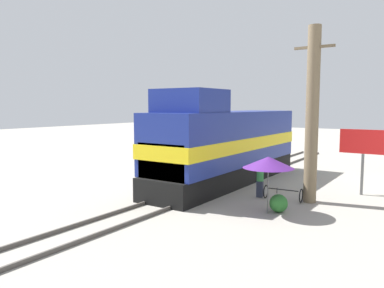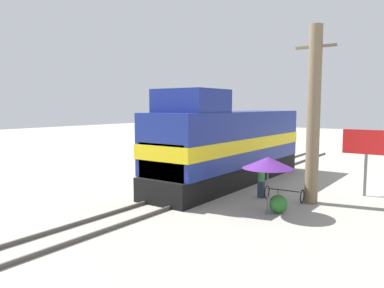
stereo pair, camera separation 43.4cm
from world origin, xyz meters
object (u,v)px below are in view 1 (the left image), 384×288
utility_pole (312,115)px  person_bystander (260,179)px  locomotive (225,145)px  bicycle (283,193)px  vendor_umbrella (268,162)px  billboard_sign (363,146)px

utility_pole → person_bystander: 3.90m
locomotive → utility_pole: utility_pole is taller
person_bystander → bicycle: size_ratio=0.95×
utility_pole → vendor_umbrella: utility_pole is taller
utility_pole → billboard_sign: size_ratio=2.44×
locomotive → person_bystander: bearing=-33.2°
bicycle → billboard_sign: bearing=134.9°
billboard_sign → bicycle: (-2.87, -3.29, -2.15)m
locomotive → utility_pole: (5.33, -1.55, 1.81)m
billboard_sign → vendor_umbrella: bearing=-114.7°
locomotive → vendor_umbrella: locomotive is taller
billboard_sign → person_bystander: billboard_sign is taller
locomotive → bicycle: (4.20, -1.95, -1.89)m
utility_pole → bicycle: bearing=-160.8°
utility_pole → billboard_sign: (1.73, 2.90, -1.56)m
utility_pole → vendor_umbrella: size_ratio=3.37×
locomotive → billboard_sign: size_ratio=4.01×
bicycle → utility_pole: bearing=105.1°
locomotive → bicycle: bearing=-24.9°
billboard_sign → locomotive: bearing=-169.2°
utility_pole → bicycle: (-1.13, -0.39, -3.70)m
person_bystander → utility_pole: bearing=10.7°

